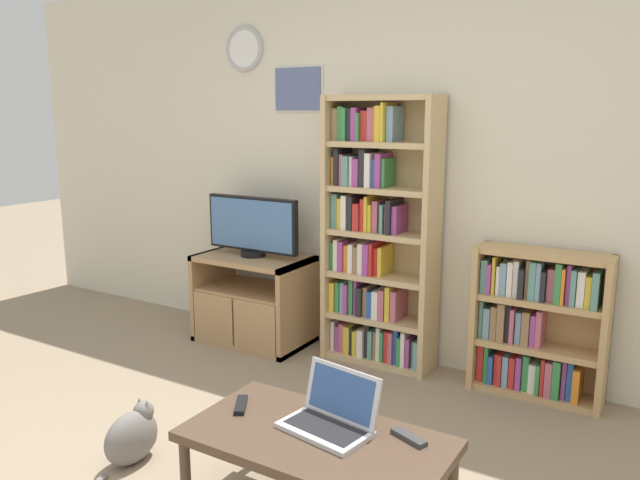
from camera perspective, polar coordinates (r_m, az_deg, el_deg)
name	(u,v)px	position (r m, az deg, el deg)	size (l,w,h in m)	color
wall_back	(416,166)	(4.08, 8.81, 6.69)	(7.19, 0.09, 2.60)	beige
tv_stand	(253,299)	(4.55, -6.18, -5.39)	(0.80, 0.50, 0.64)	tan
television	(253,226)	(4.44, -6.19, 1.27)	(0.74, 0.18, 0.43)	black
bookshelf_tall	(376,240)	(4.08, 5.10, 0.04)	(0.74, 0.27, 1.75)	tan
bookshelf_short	(535,324)	(3.88, 19.07, -7.28)	(0.75, 0.24, 0.88)	tan
coffee_table	(316,445)	(2.59, -0.33, -18.23)	(1.05, 0.56, 0.40)	#4C3828
laptop	(332,414)	(2.60, 1.10, -15.63)	(0.39, 0.30, 0.23)	silver
remote_near_laptop	(241,405)	(2.80, -7.25, -14.73)	(0.12, 0.16, 0.02)	black
remote_far_from_laptop	(409,437)	(2.56, 8.12, -17.42)	(0.17, 0.10, 0.02)	#38383A
cat	(133,436)	(3.23, -16.73, -16.80)	(0.17, 0.53, 0.29)	slate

